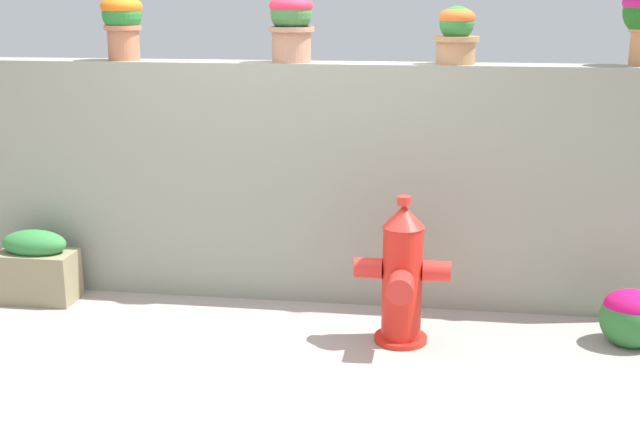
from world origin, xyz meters
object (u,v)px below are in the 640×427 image
Objects in this scene: potted_plant_1 at (122,20)px; fire_hydrant at (402,277)px; flower_bush_left at (632,315)px; planter_box at (37,267)px; potted_plant_3 at (456,33)px; potted_plant_2 at (291,22)px.

potted_plant_1 reaches higher than fire_hydrant.
fire_hydrant is at bearing -173.09° from flower_bush_left.
potted_plant_3 is at bearing 7.81° from planter_box.
potted_plant_1 is 1.11m from potted_plant_2.
potted_plant_1 is 3.63m from flower_bush_left.
potted_plant_3 is at bearing 0.21° from potted_plant_2.
planter_box is at bearing -172.19° from potted_plant_3.
potted_plant_2 is at bearing 12.38° from planter_box.
potted_plant_1 is 0.98× the size of potted_plant_2.
potted_plant_3 is 1.54m from fire_hydrant.
potted_plant_2 is 1.24× the size of potted_plant_3.
flower_bush_left is at bearing -2.59° from planter_box.
potted_plant_1 is 1.16× the size of flower_bush_left.
fire_hydrant is at bearing -110.51° from potted_plant_3.
flower_bush_left is 3.75m from planter_box.
potted_plant_1 is at bearing 159.74° from fire_hydrant.
flower_bush_left is (1.32, 0.16, -0.22)m from fire_hydrant.
potted_plant_3 is at bearing 69.49° from fire_hydrant.
potted_plant_2 is (1.11, 0.00, -0.01)m from potted_plant_1.
potted_plant_2 is at bearing 0.25° from potted_plant_1.
potted_plant_1 is 2.13m from potted_plant_3.
potted_plant_3 is (1.02, 0.00, -0.06)m from potted_plant_2.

